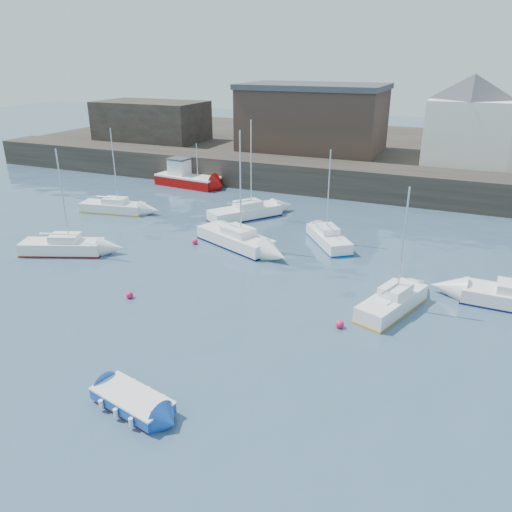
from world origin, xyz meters
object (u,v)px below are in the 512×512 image
at_px(buoy_mid, 340,328).
at_px(buoy_far, 195,244).
at_px(blue_dinghy, 132,401).
at_px(fishing_boat, 186,177).
at_px(sailboat_c, 392,302).
at_px(sailboat_f, 328,238).
at_px(sailboat_h, 245,212).
at_px(sailboat_a, 63,247).
at_px(sailboat_e, 113,207).
at_px(buoy_near, 130,298).
at_px(sailboat_b, 236,239).

height_order(buoy_mid, buoy_far, same).
relative_size(blue_dinghy, fishing_boat, 0.51).
distance_m(sailboat_c, buoy_mid, 3.77).
relative_size(sailboat_f, sailboat_h, 0.84).
relative_size(sailboat_c, buoy_mid, 15.84).
height_order(sailboat_a, buoy_far, sailboat_a).
bearing_deg(sailboat_e, blue_dinghy, -50.43).
distance_m(sailboat_e, buoy_near, 18.38).
bearing_deg(buoy_near, sailboat_c, 17.14).
xyz_separation_m(sailboat_b, sailboat_e, (-14.10, 3.48, -0.07)).
relative_size(sailboat_f, buoy_mid, 15.87).
distance_m(blue_dinghy, sailboat_e, 28.69).
bearing_deg(sailboat_c, sailboat_b, 154.83).
xyz_separation_m(fishing_boat, sailboat_c, (25.62, -20.72, -0.38)).
bearing_deg(sailboat_c, sailboat_h, 139.68).
height_order(sailboat_a, sailboat_c, sailboat_a).
relative_size(sailboat_f, buoy_near, 16.40).
bearing_deg(sailboat_f, sailboat_c, -55.52).
distance_m(sailboat_a, buoy_far, 9.59).
bearing_deg(fishing_boat, sailboat_h, -37.04).
bearing_deg(sailboat_b, fishing_boat, 131.41).
relative_size(sailboat_h, buoy_mid, 18.91).
height_order(sailboat_b, sailboat_c, sailboat_b).
relative_size(sailboat_e, sailboat_f, 1.07).
relative_size(buoy_near, buoy_far, 0.97).
bearing_deg(sailboat_b, sailboat_e, 166.15).
height_order(sailboat_f, buoy_near, sailboat_f).
xyz_separation_m(fishing_boat, sailboat_a, (2.18, -21.18, -0.39)).
bearing_deg(sailboat_c, fishing_boat, 141.04).
bearing_deg(buoy_near, sailboat_a, 155.35).
bearing_deg(sailboat_a, sailboat_h, 56.16).
bearing_deg(buoy_mid, sailboat_f, 108.31).
xyz_separation_m(sailboat_h, buoy_far, (-0.84, -7.49, -0.55)).
bearing_deg(buoy_mid, sailboat_a, 173.19).
bearing_deg(buoy_near, sailboat_f, 58.10).
bearing_deg(fishing_boat, sailboat_c, -38.96).
distance_m(fishing_boat, buoy_near, 27.54).
relative_size(sailboat_e, buoy_mid, 16.95).
relative_size(sailboat_f, buoy_far, 15.87).
height_order(sailboat_f, buoy_far, sailboat_f).
bearing_deg(sailboat_a, blue_dinghy, -39.19).
height_order(sailboat_a, sailboat_e, sailboat_a).
bearing_deg(blue_dinghy, sailboat_h, 104.15).
distance_m(sailboat_a, sailboat_c, 23.45).
relative_size(sailboat_a, sailboat_e, 1.00).
xyz_separation_m(sailboat_b, sailboat_f, (6.36, 3.12, -0.06)).
relative_size(sailboat_b, sailboat_f, 1.22).
bearing_deg(sailboat_b, buoy_mid, -40.72).
relative_size(sailboat_a, sailboat_h, 0.90).
height_order(sailboat_c, sailboat_e, sailboat_e).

